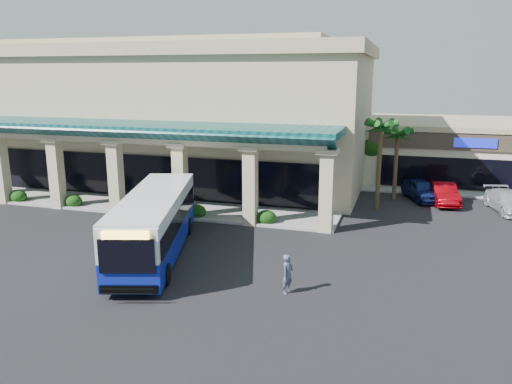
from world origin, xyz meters
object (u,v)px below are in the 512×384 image
(pedestrian, at_px, (288,274))
(car_silver, at_px, (421,190))
(car_white, at_px, (444,193))
(car_red, at_px, (508,202))
(transit_bus, at_px, (155,225))

(pedestrian, relative_size, car_silver, 0.39)
(car_white, xyz_separation_m, car_red, (3.90, -0.97, -0.05))
(transit_bus, height_order, car_silver, transit_bus)
(pedestrian, height_order, car_silver, pedestrian)
(car_white, bearing_deg, car_red, -21.93)
(car_silver, distance_m, car_red, 5.60)
(car_white, distance_m, car_red, 4.02)
(pedestrian, distance_m, car_white, 18.64)
(transit_bus, relative_size, car_silver, 2.61)
(transit_bus, bearing_deg, car_silver, 33.81)
(pedestrian, relative_size, car_white, 0.38)
(car_silver, relative_size, car_white, 0.97)
(car_silver, bearing_deg, car_white, -44.73)
(pedestrian, distance_m, car_silver, 18.75)
(car_silver, height_order, car_red, car_silver)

